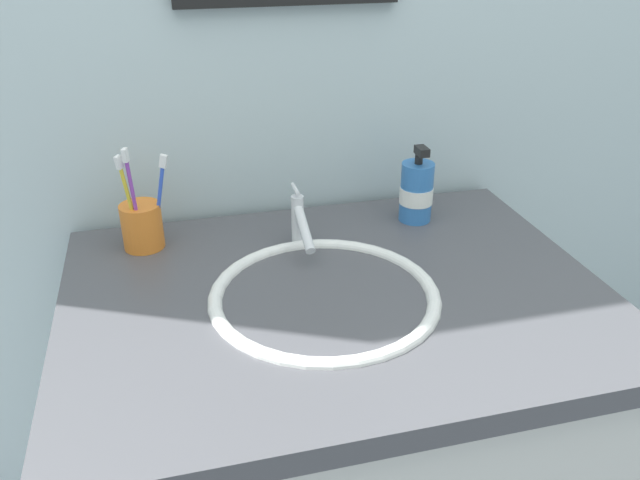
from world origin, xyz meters
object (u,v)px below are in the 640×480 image
object	(u,v)px
toothbrush_blue	(160,195)
toothbrush_cup	(142,226)
toothbrush_purple	(133,194)
toothbrush_yellow	(129,197)
soap_dispenser	(416,192)
faucet	(300,222)

from	to	relation	value
toothbrush_blue	toothbrush_cup	bearing A→B (deg)	164.69
toothbrush_purple	toothbrush_yellow	distance (m)	0.01
toothbrush_blue	toothbrush_yellow	xyz separation A→B (m)	(-0.05, -0.01, 0.01)
toothbrush_purple	soap_dispenser	bearing A→B (deg)	0.92
faucet	toothbrush_yellow	distance (m)	0.31
toothbrush_cup	toothbrush_blue	distance (m)	0.08
toothbrush_cup	toothbrush_blue	size ratio (longest dim) A/B	0.48
toothbrush_purple	toothbrush_yellow	bearing A→B (deg)	163.96
toothbrush_cup	toothbrush_yellow	distance (m)	0.07
toothbrush_cup	soap_dispenser	size ratio (longest dim) A/B	0.54
toothbrush_cup	soap_dispenser	xyz separation A→B (m)	(0.54, -0.01, 0.02)
toothbrush_cup	toothbrush_yellow	bearing A→B (deg)	-125.86
toothbrush_purple	faucet	bearing A→B (deg)	-9.68
soap_dispenser	toothbrush_purple	bearing A→B (deg)	-179.08
soap_dispenser	toothbrush_blue	bearing A→B (deg)	179.53
toothbrush_cup	toothbrush_purple	distance (m)	0.08
toothbrush_purple	toothbrush_yellow	size ratio (longest dim) A/B	1.06
toothbrush_yellow	soap_dispenser	world-z (taller)	toothbrush_yellow
toothbrush_purple	toothbrush_blue	distance (m)	0.05
faucet	toothbrush_blue	distance (m)	0.26
toothbrush_cup	toothbrush_purple	xyz separation A→B (m)	(-0.01, -0.02, 0.08)
toothbrush_blue	toothbrush_yellow	world-z (taller)	toothbrush_yellow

